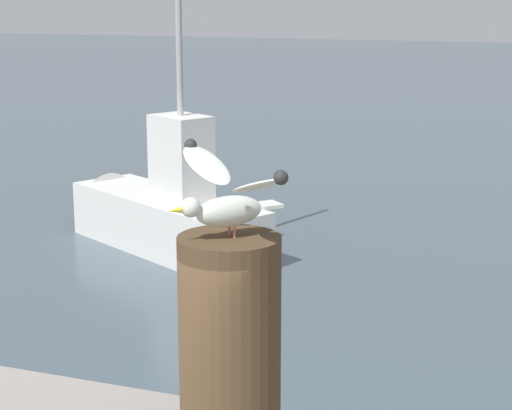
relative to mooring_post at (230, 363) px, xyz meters
The scene contains 3 objects.
mooring_post is the anchor object (origin of this frame).
seagull 0.57m from the mooring_post, 131.92° to the right, with size 0.57×0.53×0.27m.
boat_white 9.16m from the mooring_post, 118.42° to the left, with size 3.81×2.63×4.10m.
Camera 1 is at (2.19, -3.15, 3.33)m, focal length 63.46 mm.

